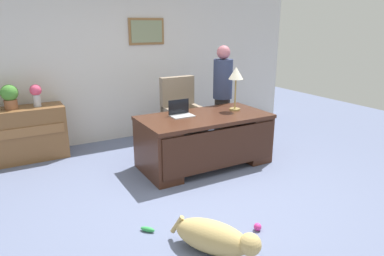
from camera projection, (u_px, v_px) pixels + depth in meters
name	position (u px, v px, depth m)	size (l,w,h in m)	color
ground_plane	(199.00, 193.00, 4.25)	(12.00, 12.00, 0.00)	slate
back_wall	(125.00, 62.00, 6.03)	(7.00, 0.16, 2.70)	silver
desk	(205.00, 139.00, 4.98)	(1.86, 0.95, 0.75)	#422316
credenza	(20.00, 135.00, 5.16)	(1.32, 0.50, 0.81)	brown
armchair	(182.00, 116.00, 5.79)	(0.60, 0.59, 1.16)	gray
person_standing	(222.00, 95.00, 5.78)	(0.32, 0.32, 1.67)	#262323
dog_lying	(215.00, 237.00, 3.11)	(0.64, 0.79, 0.30)	tan
laptop	(181.00, 112.00, 4.88)	(0.32, 0.22, 0.22)	#B2B5BA
desk_lamp	(236.00, 76.00, 5.07)	(0.22, 0.22, 0.65)	#9E8447
vase_with_flowers	(36.00, 93.00, 5.13)	(0.17, 0.17, 0.33)	#B7BAC7
potted_plant	(10.00, 96.00, 4.96)	(0.24, 0.24, 0.36)	brown
dog_toy_ball	(258.00, 227.00, 3.47)	(0.08, 0.08, 0.08)	#D8338C
dog_toy_bone	(148.00, 229.00, 3.45)	(0.16, 0.05, 0.05)	green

